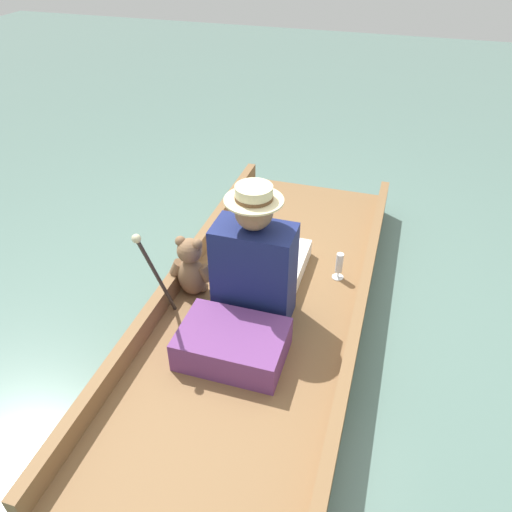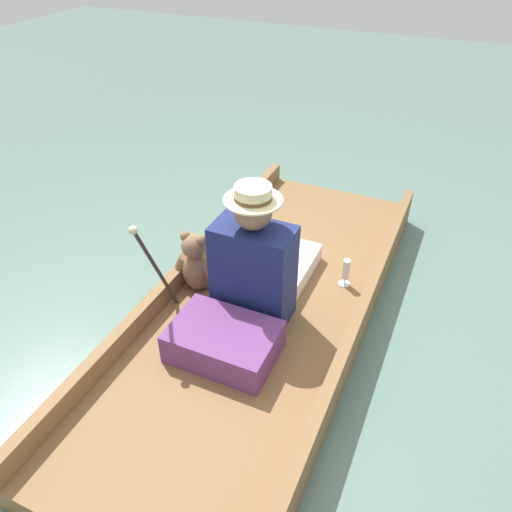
{
  "view_description": "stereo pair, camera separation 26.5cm",
  "coord_description": "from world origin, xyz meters",
  "px_view_note": "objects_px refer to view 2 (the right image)",
  "views": [
    {
      "loc": [
        0.6,
        -2.12,
        2.07
      ],
      "look_at": [
        -0.03,
        -0.07,
        0.52
      ],
      "focal_mm": 35.0,
      "sensor_mm": 36.0,
      "label": 1
    },
    {
      "loc": [
        0.85,
        -2.03,
        2.07
      ],
      "look_at": [
        -0.03,
        -0.07,
        0.52
      ],
      "focal_mm": 35.0,
      "sensor_mm": 36.0,
      "label": 2
    }
  ],
  "objects_px": {
    "walking_cane": "(152,262)",
    "wine_glass": "(346,271)",
    "seated_person": "(260,264)",
    "teddy_bear": "(196,263)"
  },
  "relations": [
    {
      "from": "walking_cane",
      "to": "wine_glass",
      "type": "bearing_deg",
      "value": 40.73
    },
    {
      "from": "seated_person",
      "to": "teddy_bear",
      "type": "xyz_separation_m",
      "value": [
        -0.4,
        -0.04,
        -0.09
      ]
    },
    {
      "from": "wine_glass",
      "to": "walking_cane",
      "type": "xyz_separation_m",
      "value": [
        -0.85,
        -0.73,
        0.3
      ]
    },
    {
      "from": "seated_person",
      "to": "walking_cane",
      "type": "distance_m",
      "value": 0.59
    },
    {
      "from": "seated_person",
      "to": "wine_glass",
      "type": "bearing_deg",
      "value": 30.67
    },
    {
      "from": "teddy_bear",
      "to": "walking_cane",
      "type": "distance_m",
      "value": 0.4
    },
    {
      "from": "teddy_bear",
      "to": "walking_cane",
      "type": "relative_size",
      "value": 0.58
    },
    {
      "from": "seated_person",
      "to": "teddy_bear",
      "type": "relative_size",
      "value": 2.03
    },
    {
      "from": "teddy_bear",
      "to": "wine_glass",
      "type": "bearing_deg",
      "value": 26.37
    },
    {
      "from": "seated_person",
      "to": "teddy_bear",
      "type": "bearing_deg",
      "value": 174.24
    }
  ]
}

